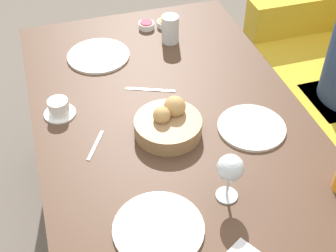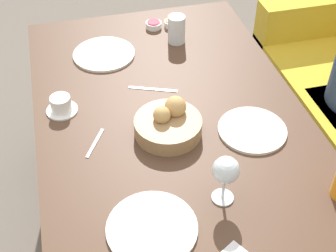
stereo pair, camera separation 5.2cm
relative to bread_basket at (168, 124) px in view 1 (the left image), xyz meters
name	(u,v)px [view 1 (the left image)]	position (x,y,z in m)	size (l,w,h in m)	color
ground_plane	(173,244)	(-0.04, 0.03, -0.76)	(10.00, 10.00, 0.00)	#6B6056
dining_table	(174,141)	(-0.04, 0.03, -0.12)	(1.54, 0.91, 0.72)	#4C3323
bread_basket	(168,124)	(0.00, 0.00, 0.00)	(0.22, 0.22, 0.11)	#99754C
plate_near_left	(98,56)	(-0.50, -0.14, -0.03)	(0.25, 0.25, 0.01)	silver
plate_near_right	(158,229)	(0.36, -0.14, -0.03)	(0.25, 0.25, 0.01)	silver
plate_far_center	(252,127)	(0.06, 0.27, -0.03)	(0.23, 0.23, 0.01)	silver
water_tumbler	(170,29)	(-0.52, 0.17, 0.02)	(0.07, 0.07, 0.11)	silver
wine_glass	(230,169)	(0.30, 0.08, 0.08)	(0.08, 0.08, 0.16)	silver
coffee_cup	(59,108)	(-0.19, -0.33, -0.01)	(0.11, 0.11, 0.06)	white
jam_bowl_berry	(146,25)	(-0.65, 0.10, -0.02)	(0.07, 0.07, 0.03)	white
jam_bowl_honey	(165,23)	(-0.64, 0.18, -0.02)	(0.07, 0.07, 0.03)	white
knife_silver	(150,90)	(-0.23, 0.00, -0.03)	(0.08, 0.17, 0.00)	#B7B7BC
spoon_coffee	(95,145)	(-0.01, -0.24, -0.03)	(0.12, 0.08, 0.00)	#B7B7BC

